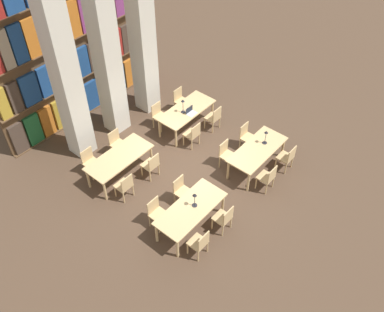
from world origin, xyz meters
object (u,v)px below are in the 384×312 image
(pillar_left, at_px, (63,67))
(reading_table_3, at_px, (186,111))
(laptop, at_px, (191,112))
(chair_8, at_px, (125,186))
(reading_table_0, at_px, (191,210))
(reading_table_2, at_px, (119,159))
(chair_9, at_px, (90,162))
(chair_5, at_px, (226,154))
(chair_0, at_px, (200,243))
(chair_6, at_px, (287,157))
(chair_13, at_px, (159,115))
(chair_10, at_px, (151,165))
(desk_lamp_0, at_px, (195,198))
(chair_11, at_px, (117,143))
(chair_2, at_px, (224,218))
(chair_7, at_px, (247,136))
(chair_15, at_px, (180,100))
(pillar_right, at_px, (141,26))
(desk_lamp_2, at_px, (183,104))
(chair_14, at_px, (214,117))
(desk_lamp_1, at_px, (266,135))
(reading_table_1, at_px, (257,151))
(chair_1, at_px, (157,213))
(chair_12, at_px, (193,134))
(chair_3, at_px, (182,190))
(pillar_center, at_px, (105,46))

(pillar_left, xyz_separation_m, reading_table_3, (2.89, -1.78, -2.34))
(laptop, bearing_deg, chair_8, -172.72)
(reading_table_0, xyz_separation_m, reading_table_2, (0.09, 2.74, 0.00))
(reading_table_2, relative_size, chair_9, 2.27)
(reading_table_0, height_order, chair_5, chair_5)
(chair_0, height_order, chair_6, same)
(chair_9, relative_size, chair_13, 1.00)
(chair_5, height_order, chair_6, same)
(chair_10, bearing_deg, chair_0, -112.71)
(desk_lamp_0, xyz_separation_m, chair_11, (0.51, 3.48, -0.58))
(chair_10, height_order, reading_table_3, chair_10)
(pillar_left, height_order, chair_2, pillar_left)
(chair_7, bearing_deg, chair_15, -91.19)
(pillar_left, height_order, chair_13, pillar_left)
(reading_table_0, distance_m, chair_11, 3.52)
(pillar_left, height_order, pillar_right, same)
(chair_7, xyz_separation_m, desk_lamp_2, (-0.64, 2.03, 0.61))
(chair_6, distance_m, chair_14, 2.76)
(desk_lamp_0, bearing_deg, desk_lamp_1, -1.26)
(reading_table_2, height_order, chair_8, chair_8)
(reading_table_1, distance_m, chair_11, 4.20)
(chair_7, height_order, reading_table_2, chair_7)
(reading_table_0, bearing_deg, desk_lamp_2, 43.91)
(reading_table_2, xyz_separation_m, desk_lamp_2, (2.69, -0.07, 0.41))
(reading_table_0, xyz_separation_m, chair_5, (2.38, 0.64, -0.19))
(pillar_right, xyz_separation_m, chair_1, (-3.47, -3.75, -2.53))
(chair_14, bearing_deg, chair_7, -92.48)
(pillar_left, height_order, reading_table_2, pillar_left)
(chair_12, bearing_deg, chair_13, 90.00)
(chair_7, height_order, chair_14, same)
(reading_table_2, bearing_deg, pillar_left, 91.09)
(pillar_left, bearing_deg, reading_table_3, -31.57)
(chair_6, xyz_separation_m, chair_10, (-2.78, 2.82, 0.00))
(chair_9, height_order, chair_15, same)
(chair_3, bearing_deg, chair_7, 178.56)
(chair_2, relative_size, desk_lamp_0, 1.92)
(chair_7, relative_size, chair_13, 1.00)
(desk_lamp_1, distance_m, chair_13, 3.63)
(pillar_left, distance_m, desk_lamp_0, 4.89)
(pillar_center, height_order, desk_lamp_2, pillar_center)
(chair_3, relative_size, chair_6, 1.00)
(desk_lamp_0, distance_m, chair_7, 3.40)
(pillar_right, distance_m, chair_9, 4.33)
(chair_11, bearing_deg, chair_6, 123.18)
(desk_lamp_2, bearing_deg, desk_lamp_1, -80.57)
(chair_2, xyz_separation_m, chair_10, (0.17, 2.74, 0.00))
(chair_10, distance_m, chair_13, 2.25)
(pillar_left, xyz_separation_m, desk_lamp_2, (2.72, -1.79, -1.92))
(chair_12, bearing_deg, pillar_right, 77.84)
(desk_lamp_1, relative_size, chair_13, 0.53)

